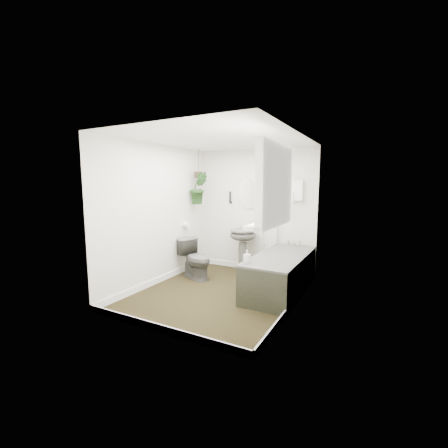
% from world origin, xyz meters
% --- Properties ---
extents(floor, '(2.30, 2.80, 0.02)m').
position_xyz_m(floor, '(0.00, 0.00, -0.01)').
color(floor, black).
rests_on(floor, ground).
extents(ceiling, '(2.30, 2.80, 0.02)m').
position_xyz_m(ceiling, '(0.00, 0.00, 2.31)').
color(ceiling, white).
rests_on(ceiling, ground).
extents(wall_back, '(2.30, 0.02, 2.30)m').
position_xyz_m(wall_back, '(0.00, 1.41, 1.15)').
color(wall_back, silver).
rests_on(wall_back, ground).
extents(wall_front, '(2.30, 0.02, 2.30)m').
position_xyz_m(wall_front, '(0.00, -1.41, 1.15)').
color(wall_front, silver).
rests_on(wall_front, ground).
extents(wall_left, '(0.02, 2.80, 2.30)m').
position_xyz_m(wall_left, '(-1.16, 0.00, 1.15)').
color(wall_left, silver).
rests_on(wall_left, ground).
extents(wall_right, '(0.02, 2.80, 2.30)m').
position_xyz_m(wall_right, '(1.16, 0.00, 1.15)').
color(wall_right, silver).
rests_on(wall_right, ground).
extents(skirting, '(2.30, 2.80, 0.10)m').
position_xyz_m(skirting, '(0.00, 0.00, 0.05)').
color(skirting, white).
rests_on(skirting, floor).
extents(bathtub, '(0.72, 1.72, 0.58)m').
position_xyz_m(bathtub, '(0.80, 0.50, 0.29)').
color(bathtub, '#484843').
rests_on(bathtub, floor).
extents(bath_screen, '(0.04, 0.72, 1.40)m').
position_xyz_m(bath_screen, '(0.47, 0.99, 1.28)').
color(bath_screen, silver).
rests_on(bath_screen, bathtub).
extents(shower_box, '(0.20, 0.10, 0.35)m').
position_xyz_m(shower_box, '(0.80, 1.34, 1.55)').
color(shower_box, white).
rests_on(shower_box, wall_back).
extents(oval_mirror, '(0.46, 0.03, 0.62)m').
position_xyz_m(oval_mirror, '(-0.11, 1.37, 1.50)').
color(oval_mirror, beige).
rests_on(oval_mirror, wall_back).
extents(wall_sconce, '(0.04, 0.04, 0.22)m').
position_xyz_m(wall_sconce, '(-0.51, 1.36, 1.40)').
color(wall_sconce, black).
rests_on(wall_sconce, wall_back).
extents(toilet_roll_holder, '(0.11, 0.11, 0.11)m').
position_xyz_m(toilet_roll_holder, '(-1.10, 0.70, 0.90)').
color(toilet_roll_holder, white).
rests_on(toilet_roll_holder, wall_left).
extents(window_recess, '(0.08, 1.00, 0.90)m').
position_xyz_m(window_recess, '(1.09, -0.70, 1.65)').
color(window_recess, white).
rests_on(window_recess, wall_right).
extents(window_sill, '(0.18, 1.00, 0.04)m').
position_xyz_m(window_sill, '(1.02, -0.70, 1.23)').
color(window_sill, white).
rests_on(window_sill, wall_right).
extents(window_blinds, '(0.01, 0.86, 0.76)m').
position_xyz_m(window_blinds, '(1.04, -0.70, 1.65)').
color(window_blinds, white).
rests_on(window_blinds, wall_right).
extents(toilet, '(0.78, 0.62, 0.70)m').
position_xyz_m(toilet, '(-0.73, 0.46, 0.35)').
color(toilet, '#484843').
rests_on(toilet, floor).
extents(pedestal_sink, '(0.57, 0.51, 0.83)m').
position_xyz_m(pedestal_sink, '(-0.11, 1.10, 0.41)').
color(pedestal_sink, '#484843').
rests_on(pedestal_sink, floor).
extents(sill_plant, '(0.27, 0.24, 0.27)m').
position_xyz_m(sill_plant, '(1.01, -0.40, 1.38)').
color(sill_plant, black).
rests_on(sill_plant, window_sill).
extents(hanging_plant, '(0.43, 0.43, 0.61)m').
position_xyz_m(hanging_plant, '(-0.97, 0.95, 1.58)').
color(hanging_plant, black).
rests_on(hanging_plant, ceiling).
extents(soap_bottle, '(0.09, 0.09, 0.17)m').
position_xyz_m(soap_bottle, '(0.51, -0.13, 0.67)').
color(soap_bottle, black).
rests_on(soap_bottle, bathtub).
extents(hanging_pot, '(0.16, 0.16, 0.12)m').
position_xyz_m(hanging_pot, '(-0.97, 0.95, 1.82)').
color(hanging_pot, '#2C2515').
rests_on(hanging_pot, ceiling).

